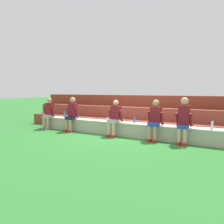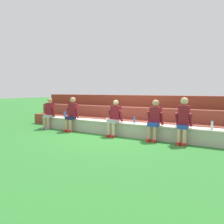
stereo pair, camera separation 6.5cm
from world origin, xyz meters
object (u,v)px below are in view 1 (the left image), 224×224
person_center (114,117)px  person_far_right (184,119)px  water_bottle_mid_right (134,120)px  plastic_cup_right_end (107,119)px  person_left_of_center (72,113)px  person_right_of_center (155,119)px  water_bottle_near_right (65,114)px  plastic_cup_left_end (177,124)px  person_far_left (49,112)px  water_bottle_near_left (212,125)px

person_center → person_far_right: person_far_right is taller
water_bottle_mid_right → plastic_cup_right_end: bearing=180.0°
person_left_of_center → water_bottle_mid_right: 2.67m
person_center → person_right_of_center: 1.51m
water_bottle_near_right → plastic_cup_left_end: (4.80, -0.02, -0.07)m
person_left_of_center → water_bottle_near_right: person_left_of_center is taller
person_center → water_bottle_near_right: size_ratio=4.83×
plastic_cup_right_end → plastic_cup_left_end: bearing=0.8°
person_far_left → person_far_right: person_far_right is taller
person_center → person_far_right: size_ratio=0.91×
person_center → water_bottle_near_left: size_ratio=5.00×
person_far_left → person_left_of_center: person_left_of_center is taller
person_right_of_center → water_bottle_near_right: 4.17m
person_far_left → water_bottle_near_left: person_far_left is taller
person_left_of_center → plastic_cup_right_end: 1.55m
person_right_of_center → person_far_right: 0.93m
water_bottle_near_left → plastic_cup_left_end: size_ratio=2.35×
person_center → water_bottle_mid_right: (0.67, 0.25, -0.09)m
person_far_left → person_center: size_ratio=1.02×
person_right_of_center → water_bottle_near_right: size_ratio=4.97×
water_bottle_near_left → person_far_right: bearing=-163.6°
person_right_of_center → plastic_cup_left_end: size_ratio=12.14×
person_left_of_center → water_bottle_mid_right: (2.65, 0.26, -0.14)m
person_left_of_center → water_bottle_near_left: 5.21m
person_center → water_bottle_near_left: bearing=3.6°
water_bottle_near_left → plastic_cup_right_end: bearing=179.2°
person_far_left → water_bottle_mid_right: bearing=4.2°
person_left_of_center → person_far_right: (4.42, -0.02, 0.03)m
person_far_left → person_center: 3.23m
water_bottle_near_right → person_far_left: bearing=-149.1°
person_right_of_center → water_bottle_near_left: size_ratio=5.15×
person_center → person_right_of_center: person_right_of_center is taller
person_left_of_center → person_center: (1.99, 0.00, -0.05)m
water_bottle_near_right → water_bottle_mid_right: bearing=-1.1°
water_bottle_mid_right → water_bottle_near_left: water_bottle_near_left is taller
plastic_cup_left_end → plastic_cup_right_end: bearing=-179.2°
person_right_of_center → plastic_cup_right_end: bearing=172.8°
person_far_right → water_bottle_mid_right: (-1.77, 0.28, -0.17)m
person_center → water_bottle_mid_right: size_ratio=5.85×
plastic_cup_right_end → person_left_of_center: bearing=-170.4°
person_far_left → plastic_cup_left_end: bearing=3.5°
water_bottle_mid_right → plastic_cup_left_end: bearing=1.5°
plastic_cup_right_end → water_bottle_near_right: bearing=178.4°
person_far_right → water_bottle_near_left: size_ratio=5.51×
person_center → plastic_cup_left_end: person_center is taller
person_far_left → person_far_right: size_ratio=0.93×
person_far_right → plastic_cup_right_end: size_ratio=12.10×
person_center → plastic_cup_right_end: size_ratio=10.98×
person_center → water_bottle_near_right: 2.67m
person_left_of_center → water_bottle_mid_right: bearing=5.5°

